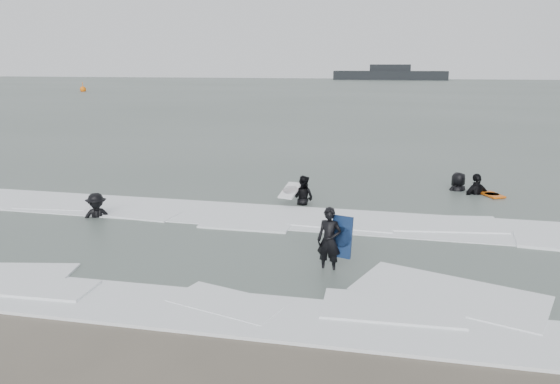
% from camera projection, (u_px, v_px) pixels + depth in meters
% --- Properties ---
extents(ground, '(320.00, 320.00, 0.00)m').
position_uv_depth(ground, '(224.00, 300.00, 11.04)').
color(ground, brown).
rests_on(ground, ground).
extents(sea, '(320.00, 320.00, 0.00)m').
position_uv_depth(sea, '(387.00, 93.00, 86.83)').
color(sea, '#47544C').
rests_on(sea, ground).
extents(surfer_centre, '(0.62, 0.46, 1.55)m').
position_uv_depth(surfer_centre, '(328.00, 272.00, 12.53)').
color(surfer_centre, black).
rests_on(surfer_centre, ground).
extents(surfer_wading, '(0.95, 0.88, 1.58)m').
position_uv_depth(surfer_wading, '(303.00, 205.00, 18.40)').
color(surfer_wading, black).
rests_on(surfer_wading, ground).
extents(surfer_breaker, '(1.25, 1.10, 1.68)m').
position_uv_depth(surfer_breaker, '(97.00, 219.00, 16.74)').
color(surfer_breaker, black).
rests_on(surfer_breaker, ground).
extents(surfer_right_near, '(1.22, 1.03, 1.96)m').
position_uv_depth(surfer_right_near, '(476.00, 195.00, 19.78)').
color(surfer_right_near, black).
rests_on(surfer_right_near, ground).
extents(surfer_right_far, '(1.10, 1.02, 1.89)m').
position_uv_depth(surfer_right_far, '(458.00, 192.00, 20.34)').
color(surfer_right_far, black).
rests_on(surfer_right_far, ground).
extents(surf_foam, '(30.03, 9.06, 0.09)m').
position_uv_depth(surf_foam, '(269.00, 242.00, 14.54)').
color(surf_foam, white).
rests_on(surf_foam, ground).
extents(bodyboards, '(7.52, 9.04, 1.25)m').
position_uv_depth(bodyboards, '(382.00, 203.00, 16.68)').
color(bodyboards, '#0E1F43').
rests_on(bodyboards, ground).
extents(buoy, '(1.00, 1.00, 1.65)m').
position_uv_depth(buoy, '(83.00, 89.00, 90.70)').
color(buoy, orange).
rests_on(buoy, ground).
extents(vessel_horizon, '(31.37, 5.60, 4.26)m').
position_uv_depth(vessel_horizon, '(390.00, 74.00, 153.13)').
color(vessel_horizon, black).
rests_on(vessel_horizon, ground).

